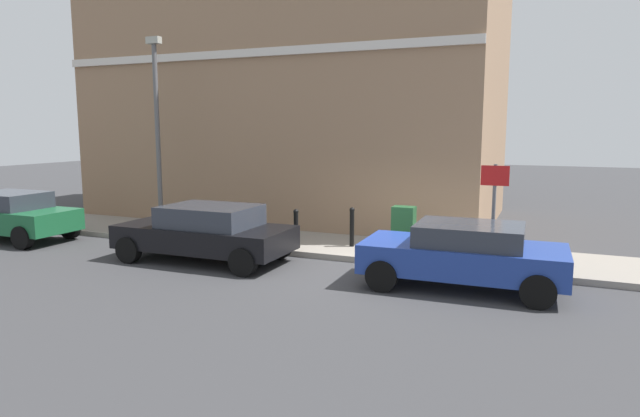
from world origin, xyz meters
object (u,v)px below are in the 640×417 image
object	(u,v)px
utility_cabinet	(403,231)
street_sign	(494,200)
car_blue	(464,254)
bollard_near_cabinet	(352,226)
car_black	(206,232)
bollard_far_kerb	(296,228)
car_green	(9,215)
lamppost	(157,126)

from	to	relation	value
utility_cabinet	street_sign	distance (m)	2.51
car_blue	utility_cabinet	bearing A→B (deg)	-51.34
bollard_near_cabinet	car_black	bearing A→B (deg)	128.44
car_blue	bollard_far_kerb	bearing A→B (deg)	-18.71
bollard_near_cabinet	utility_cabinet	bearing A→B (deg)	-94.07
car_green	street_sign	distance (m)	13.43
car_green	bollard_near_cabinet	size ratio (longest dim) A/B	3.88
car_blue	car_black	world-z (taller)	car_black
street_sign	bollard_near_cabinet	bearing A→B (deg)	77.39
car_black	lamppost	distance (m)	4.75
bollard_near_cabinet	street_sign	xyz separation A→B (m)	(-0.81, -3.60, 0.96)
car_green	utility_cabinet	distance (m)	11.34
car_black	utility_cabinet	distance (m)	4.88
car_black	street_sign	world-z (taller)	street_sign
car_green	bollard_far_kerb	xyz separation A→B (m)	(1.52, -8.49, -0.03)
car_black	car_blue	bearing A→B (deg)	-179.16
car_black	utility_cabinet	bearing A→B (deg)	-152.97
car_green	lamppost	world-z (taller)	lamppost
street_sign	car_blue	bearing A→B (deg)	163.87
car_blue	street_sign	xyz separation A→B (m)	(1.42, -0.41, 0.95)
car_black	car_green	bearing A→B (deg)	0.20
utility_cabinet	bollard_near_cabinet	world-z (taller)	utility_cabinet
car_blue	street_sign	size ratio (longest dim) A/B	1.76
car_blue	lamppost	bearing A→B (deg)	-14.78
bollard_near_cabinet	car_green	bearing A→B (deg)	103.73
car_green	bollard_far_kerb	distance (m)	8.63
car_blue	car_black	distance (m)	6.13
bollard_near_cabinet	bollard_far_kerb	size ratio (longest dim) A/B	1.00
car_green	street_sign	size ratio (longest dim) A/B	1.75
bollard_far_kerb	street_sign	world-z (taller)	street_sign
car_black	bollard_near_cabinet	xyz separation A→B (m)	(2.33, -2.93, -0.03)
car_blue	car_green	size ratio (longest dim) A/B	1.00
street_sign	lamppost	xyz separation A→B (m)	(0.81, 9.78, 1.64)
utility_cabinet	lamppost	xyz separation A→B (m)	(0.10, 7.59, 2.62)
car_blue	utility_cabinet	xyz separation A→B (m)	(2.12, 1.79, -0.03)
car_black	bollard_near_cabinet	world-z (taller)	car_black
utility_cabinet	street_sign	world-z (taller)	street_sign
car_green	street_sign	world-z (taller)	street_sign
car_green	lamppost	distance (m)	4.97
car_blue	bollard_far_kerb	distance (m)	4.61
car_black	utility_cabinet	size ratio (longest dim) A/B	3.73
car_green	utility_cabinet	size ratio (longest dim) A/B	3.51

